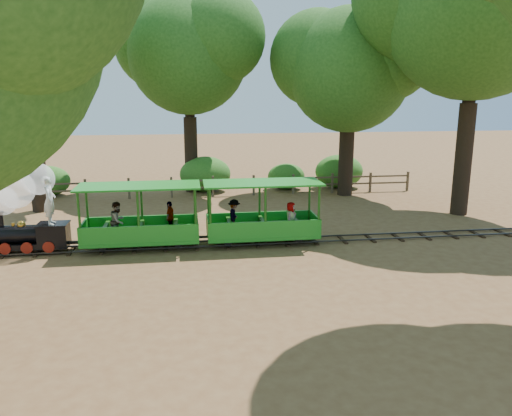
{
  "coord_description": "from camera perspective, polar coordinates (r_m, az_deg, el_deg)",
  "views": [
    {
      "loc": [
        -2.25,
        -15.95,
        5.01
      ],
      "look_at": [
        0.06,
        0.5,
        1.12
      ],
      "focal_mm": 35.0,
      "sensor_mm": 36.0,
      "label": 1
    }
  ],
  "objects": [
    {
      "name": "ground",
      "position": [
        16.87,
        0.03,
        -4.09
      ],
      "size": [
        90.0,
        90.0,
        0.0
      ],
      "primitive_type": "plane",
      "color": "olive",
      "rests_on": "ground"
    },
    {
      "name": "carriage_rear",
      "position": [
        16.68,
        0.55,
        -1.43
      ],
      "size": [
        3.86,
        1.58,
        2.01
      ],
      "color": "#1E8A21",
      "rests_on": "track"
    },
    {
      "name": "oak_nc",
      "position": [
        25.61,
        -7.86,
        17.68
      ],
      "size": [
        7.3,
        6.43,
        9.7
      ],
      "color": "#2D2116",
      "rests_on": "ground"
    },
    {
      "name": "carriage_front",
      "position": [
        16.56,
        -13.15,
        -1.85
      ],
      "size": [
        3.86,
        1.58,
        2.01
      ],
      "color": "#1E8A21",
      "rests_on": "track"
    },
    {
      "name": "oak_nw",
      "position": [
        23.1,
        -25.24,
        19.55
      ],
      "size": [
        7.04,
        6.2,
        10.6
      ],
      "color": "#2D2116",
      "rests_on": "ground"
    },
    {
      "name": "oak_ne",
      "position": [
        24.8,
        10.56,
        15.87
      ],
      "size": [
        7.26,
        6.39,
        8.88
      ],
      "color": "#2D2116",
      "rests_on": "ground"
    },
    {
      "name": "locomotive",
      "position": [
        17.13,
        -25.02,
        0.58
      ],
      "size": [
        2.53,
        1.19,
        2.91
      ],
      "color": "black",
      "rests_on": "ground"
    },
    {
      "name": "shrub_mid_e",
      "position": [
        26.13,
        3.47,
        3.62
      ],
      "size": [
        1.95,
        1.5,
        1.35
      ],
      "primitive_type": "ellipsoid",
      "color": "#2D6B1E",
      "rests_on": "ground"
    },
    {
      "name": "shrub_east",
      "position": [
        26.81,
        9.47,
        4.15
      ],
      "size": [
        2.55,
        1.96,
        1.76
      ],
      "primitive_type": "ellipsoid",
      "color": "#2D6B1E",
      "rests_on": "ground"
    },
    {
      "name": "shrub_mid_w",
      "position": [
        25.6,
        -5.82,
        3.87
      ],
      "size": [
        2.59,
        1.99,
        1.79
      ],
      "primitive_type": "ellipsoid",
      "color": "#2D6B1E",
      "rests_on": "ground"
    },
    {
      "name": "fence",
      "position": [
        24.46,
        -2.59,
        2.74
      ],
      "size": [
        18.1,
        0.1,
        1.0
      ],
      "color": "brown",
      "rests_on": "ground"
    },
    {
      "name": "track",
      "position": [
        16.85,
        0.03,
        -3.87
      ],
      "size": [
        22.0,
        1.0,
        0.1
      ],
      "color": "#3F3D3A",
      "rests_on": "ground"
    },
    {
      "name": "shrub_west",
      "position": [
        26.48,
        -22.68,
        2.88
      ],
      "size": [
        2.12,
        1.63,
        1.47
      ],
      "primitive_type": "ellipsoid",
      "color": "#2D6B1E",
      "rests_on": "ground"
    }
  ]
}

